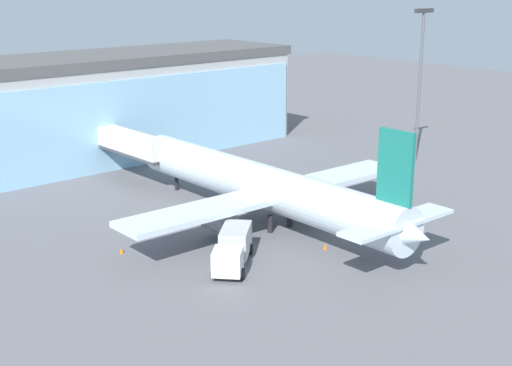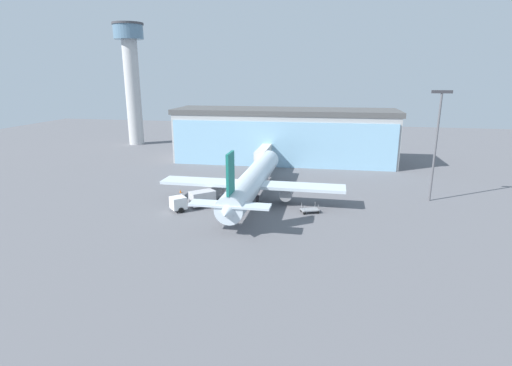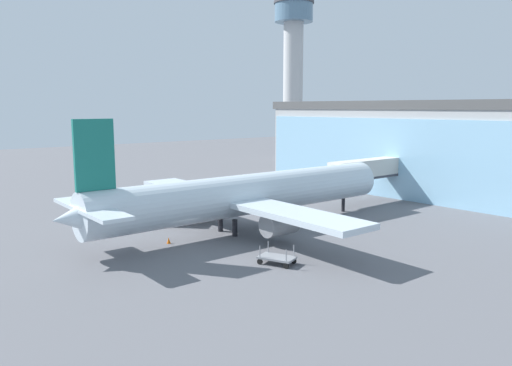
# 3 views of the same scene
# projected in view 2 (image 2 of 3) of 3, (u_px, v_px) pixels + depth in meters

# --- Properties ---
(ground) EXTENTS (240.00, 240.00, 0.00)m
(ground) POSITION_uv_depth(u_px,v_px,m) (248.00, 215.00, 61.75)
(ground) COLOR slate
(terminal_building) EXTENTS (54.66, 16.37, 13.01)m
(terminal_building) POSITION_uv_depth(u_px,v_px,m) (284.00, 135.00, 98.78)
(terminal_building) COLOR #ADADAD
(terminal_building) RESTS_ON ground
(jet_bridge) EXTENTS (2.62, 13.86, 5.56)m
(jet_bridge) POSITION_uv_depth(u_px,v_px,m) (264.00, 153.00, 88.86)
(jet_bridge) COLOR beige
(jet_bridge) RESTS_ON ground
(control_tower) EXTENTS (9.04, 9.04, 35.72)m
(control_tower) POSITION_uv_depth(u_px,v_px,m) (131.00, 72.00, 119.81)
(control_tower) COLOR #BDBDBD
(control_tower) RESTS_ON ground
(apron_light_mast) EXTENTS (3.20, 0.40, 18.64)m
(apron_light_mast) POSITION_uv_depth(u_px,v_px,m) (437.00, 137.00, 66.15)
(apron_light_mast) COLOR #59595E
(apron_light_mast) RESTS_ON ground
(airplane) EXTENTS (31.20, 37.44, 11.23)m
(airplane) POSITION_uv_depth(u_px,v_px,m) (253.00, 181.00, 68.20)
(airplane) COLOR silver
(airplane) RESTS_ON ground
(catering_truck) EXTENTS (6.81, 6.62, 2.65)m
(catering_truck) POSITION_uv_depth(u_px,v_px,m) (195.00, 199.00, 64.76)
(catering_truck) COLOR silver
(catering_truck) RESTS_ON ground
(baggage_cart) EXTENTS (3.21, 2.59, 1.50)m
(baggage_cart) POSITION_uv_depth(u_px,v_px,m) (310.00, 210.00, 62.78)
(baggage_cart) COLOR gray
(baggage_cart) RESTS_ON ground
(safety_cone_nose) EXTENTS (0.36, 0.36, 0.55)m
(safety_cone_nose) POSITION_uv_depth(u_px,v_px,m) (239.00, 215.00, 61.30)
(safety_cone_nose) COLOR orange
(safety_cone_nose) RESTS_ON ground
(safety_cone_wingtip) EXTENTS (0.36, 0.36, 0.55)m
(safety_cone_wingtip) POSITION_uv_depth(u_px,v_px,m) (180.00, 191.00, 73.56)
(safety_cone_wingtip) COLOR orange
(safety_cone_wingtip) RESTS_ON ground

